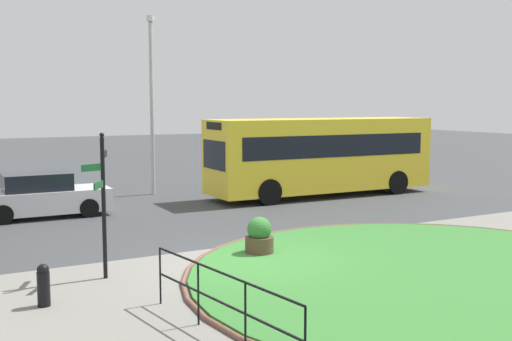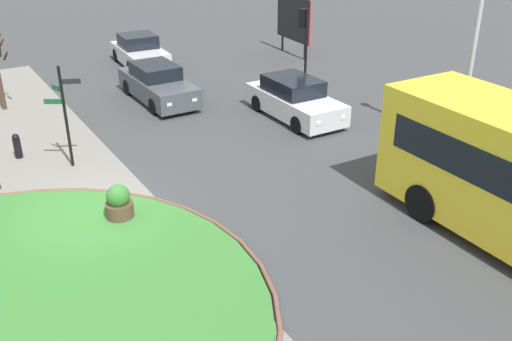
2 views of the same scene
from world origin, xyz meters
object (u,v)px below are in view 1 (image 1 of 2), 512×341
car_trailing (41,196)px  planter_near_signpost (259,238)px  signpost_directional (102,197)px  bus_yellow (321,154)px  bollard_foreground (43,285)px  lamppost_tall (152,99)px

car_trailing → planter_near_signpost: 9.08m
signpost_directional → bus_yellow: size_ratio=0.33×
car_trailing → bus_yellow: bearing=-2.0°
signpost_directional → bollard_foreground: (-1.49, -1.29, -1.38)m
bus_yellow → car_trailing: 11.13m
lamppost_tall → planter_near_signpost: 12.02m
bus_yellow → car_trailing: (-11.07, 0.48, -1.02)m
bollard_foreground → car_trailing: 9.78m
bus_yellow → car_trailing: size_ratio=2.21×
car_trailing → bollard_foreground: bearing=-98.7°
signpost_directional → lamppost_tall: 12.85m
bollard_foreground → bus_yellow: size_ratio=0.09×
car_trailing → lamppost_tall: bearing=32.9°
lamppost_tall → bus_yellow: bearing=-31.6°
bollard_foreground → lamppost_tall: (6.63, 12.86, 3.57)m
signpost_directional → car_trailing: (0.08, 8.36, -1.10)m
bollard_foreground → planter_near_signpost: 5.62m
bollard_foreground → bus_yellow: bus_yellow is taller
bus_yellow → bollard_foreground: bearing=37.3°
signpost_directional → car_trailing: bearing=89.4°
bollard_foreground → lamppost_tall: bearing=62.7°
signpost_directional → planter_near_signpost: 4.17m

